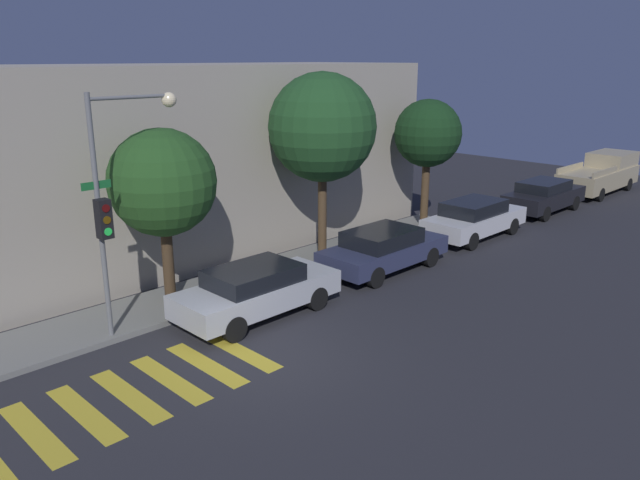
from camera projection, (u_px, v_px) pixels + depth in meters
ground_plane at (268, 360)px, 14.03m from camera, size 60.00×60.00×0.00m
sidewalk at (165, 305)px, 16.93m from camera, size 26.00×2.22×0.14m
building_row at (80, 172)px, 19.13m from camera, size 26.00×6.00×6.32m
crosswalk at (129, 395)px, 12.55m from camera, size 6.03×2.60×0.00m
traffic_light_pole at (118, 188)px, 14.24m from camera, size 2.54×0.56×5.82m
sedan_near_corner at (257, 290)px, 16.20m from camera, size 4.47×1.82×1.37m
sedan_middle at (383, 249)px, 19.70m from camera, size 4.45×1.87×1.36m
sedan_far_end at (474, 218)px, 23.29m from camera, size 4.61×1.80×1.43m
sedan_tail_of_row at (544, 196)px, 27.08m from camera, size 4.54×1.75×1.42m
pickup_truck at (601, 174)px, 31.17m from camera, size 5.66×1.96×1.89m
tree_near_corner at (162, 183)px, 16.03m from camera, size 2.80×2.80×4.85m
tree_midblock at (322, 128)px, 19.71m from camera, size 3.46×3.46×6.14m
tree_far_end at (428, 134)px, 23.76m from camera, size 2.58×2.58×5.04m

